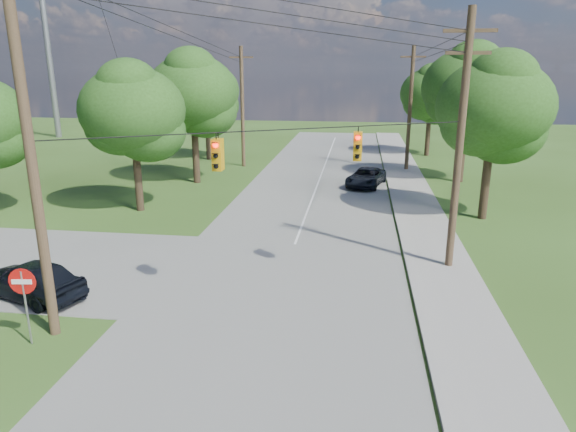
# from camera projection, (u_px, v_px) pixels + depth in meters

# --- Properties ---
(ground) EXTENTS (140.00, 140.00, 0.00)m
(ground) POSITION_uv_depth(u_px,v_px,m) (189.00, 350.00, 15.58)
(ground) COLOR #304C19
(ground) RESTS_ON ground
(main_road) EXTENTS (10.00, 100.00, 0.03)m
(main_road) POSITION_uv_depth(u_px,v_px,m) (279.00, 286.00, 20.07)
(main_road) COLOR gray
(main_road) RESTS_ON ground
(sidewalk_east) EXTENTS (2.60, 100.00, 0.12)m
(sidewalk_east) POSITION_uv_depth(u_px,v_px,m) (456.00, 295.00, 19.18)
(sidewalk_east) COLOR gray
(sidewalk_east) RESTS_ON ground
(pole_sw) EXTENTS (2.00, 0.32, 12.00)m
(pole_sw) POSITION_uv_depth(u_px,v_px,m) (28.00, 140.00, 14.84)
(pole_sw) COLOR brown
(pole_sw) RESTS_ON ground
(pole_ne) EXTENTS (2.00, 0.32, 10.50)m
(pole_ne) POSITION_uv_depth(u_px,v_px,m) (460.00, 140.00, 20.51)
(pole_ne) COLOR brown
(pole_ne) RESTS_ON ground
(pole_north_e) EXTENTS (2.00, 0.32, 10.00)m
(pole_north_e) POSITION_uv_depth(u_px,v_px,m) (410.00, 108.00, 41.54)
(pole_north_e) COLOR brown
(pole_north_e) RESTS_ON ground
(pole_north_w) EXTENTS (2.00, 0.32, 10.00)m
(pole_north_w) POSITION_uv_depth(u_px,v_px,m) (242.00, 106.00, 43.36)
(pole_north_w) COLOR brown
(pole_north_w) RESTS_ON ground
(power_lines) EXTENTS (13.93, 29.62, 4.93)m
(power_lines) POSITION_uv_depth(u_px,v_px,m) (289.00, 48.00, 23.83)
(power_lines) COLOR black
(power_lines) RESTS_ON ground
(traffic_signals) EXTENTS (4.91, 3.27, 1.05)m
(traffic_signals) POSITION_uv_depth(u_px,v_px,m) (291.00, 150.00, 17.93)
(traffic_signals) COLOR #D1940C
(traffic_signals) RESTS_ON ground
(tree_w_near) EXTENTS (6.00, 6.00, 8.40)m
(tree_w_near) POSITION_uv_depth(u_px,v_px,m) (132.00, 110.00, 29.26)
(tree_w_near) COLOR #423121
(tree_w_near) RESTS_ON ground
(tree_w_mid) EXTENTS (6.40, 6.40, 9.22)m
(tree_w_mid) POSITION_uv_depth(u_px,v_px,m) (193.00, 92.00, 36.56)
(tree_w_mid) COLOR #423121
(tree_w_mid) RESTS_ON ground
(tree_w_far) EXTENTS (6.00, 6.00, 8.73)m
(tree_w_far) POSITION_uv_depth(u_px,v_px,m) (206.00, 91.00, 46.43)
(tree_w_far) COLOR #423121
(tree_w_far) RESTS_ON ground
(tree_e_near) EXTENTS (6.20, 6.20, 8.81)m
(tree_e_near) POSITION_uv_depth(u_px,v_px,m) (494.00, 107.00, 27.50)
(tree_e_near) COLOR #423121
(tree_e_near) RESTS_ON ground
(tree_e_mid) EXTENTS (6.60, 6.60, 9.64)m
(tree_e_mid) POSITION_uv_depth(u_px,v_px,m) (468.00, 87.00, 36.77)
(tree_e_mid) COLOR #423121
(tree_e_mid) RESTS_ON ground
(tree_e_far) EXTENTS (5.80, 5.80, 8.32)m
(tree_e_far) POSITION_uv_depth(u_px,v_px,m) (431.00, 93.00, 48.59)
(tree_e_far) COLOR #423121
(tree_e_far) RESTS_ON ground
(car_cross_dark) EXTENTS (4.66, 3.04, 1.48)m
(car_cross_dark) POSITION_uv_depth(u_px,v_px,m) (32.00, 279.00, 18.83)
(car_cross_dark) COLOR black
(car_cross_dark) RESTS_ON cross_road
(car_main_north) EXTENTS (3.24, 5.04, 1.29)m
(car_main_north) POSITION_uv_depth(u_px,v_px,m) (366.00, 177.00, 36.96)
(car_main_north) COLOR black
(car_main_north) RESTS_ON main_road
(do_not_enter_sign) EXTENTS (0.83, 0.15, 2.50)m
(do_not_enter_sign) POSITION_uv_depth(u_px,v_px,m) (23.00, 290.00, 15.43)
(do_not_enter_sign) COLOR gray
(do_not_enter_sign) RESTS_ON ground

